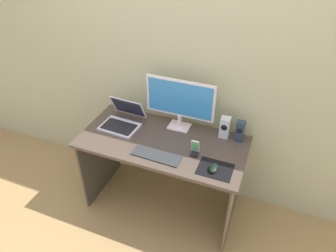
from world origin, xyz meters
TOP-DOWN VIEW (x-y plane):
  - ground_plane at (0.00, 0.00)m, footprint 8.00×8.00m
  - wall_back at (0.00, 0.38)m, footprint 6.00×0.04m
  - desk at (0.00, 0.00)m, footprint 1.35×0.65m
  - monitor at (0.06, 0.22)m, footprint 0.58×0.14m
  - speaker_right at (0.57, 0.24)m, footprint 0.07×0.06m
  - speaker_near_monitor at (0.45, 0.24)m, footprint 0.08×0.08m
  - laptop at (-0.40, 0.08)m, footprint 0.33×0.33m
  - keyboard_external at (0.03, -0.19)m, footprint 0.38×0.14m
  - mousepad at (0.48, -0.17)m, footprint 0.25×0.20m
  - mouse at (0.47, -0.18)m, footprint 0.06×0.10m
  - phone_in_dock at (0.29, -0.07)m, footprint 0.06×0.06m

SIDE VIEW (x-z plane):
  - ground_plane at x=0.00m, z-range 0.00..0.00m
  - desk at x=0.00m, z-range 0.22..0.97m
  - mousepad at x=0.48m, z-range 0.76..0.76m
  - keyboard_external at x=0.03m, z-range 0.76..0.77m
  - mouse at x=0.47m, z-range 0.76..0.79m
  - laptop at x=-0.40m, z-range 0.69..0.91m
  - phone_in_dock at x=0.29m, z-range 0.73..0.87m
  - speaker_right at x=0.57m, z-range 0.76..0.93m
  - speaker_near_monitor at x=0.45m, z-range 0.76..0.94m
  - monitor at x=0.06m, z-range 0.79..1.24m
  - wall_back at x=0.00m, z-range 0.00..2.50m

